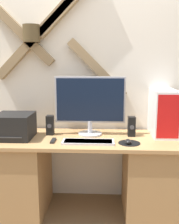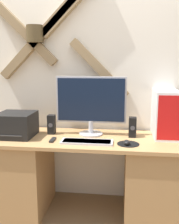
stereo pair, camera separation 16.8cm
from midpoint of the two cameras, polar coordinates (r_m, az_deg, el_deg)
wall_back at (r=2.61m, az=1.73°, el=10.18°), size 6.40×0.21×2.70m
desk at (r=2.47m, az=1.01°, el=-13.46°), size 1.69×0.63×0.73m
monitor at (r=2.38m, az=2.36°, el=2.07°), size 0.64×0.22×0.54m
keyboard at (r=2.19m, az=1.63°, el=-6.51°), size 0.43×0.15×0.02m
mousepad at (r=2.20m, az=10.61°, el=-6.88°), size 0.18×0.18×0.00m
mouse at (r=2.17m, az=10.32°, el=-6.54°), size 0.05×0.08×0.04m
computer_tower at (r=2.46m, az=18.11°, el=-0.34°), size 0.21×0.40×0.42m
printer at (r=2.43m, az=-13.74°, el=-2.71°), size 0.32×0.33×0.22m
speaker_left at (r=2.46m, az=-6.34°, el=-2.71°), size 0.07×0.08×0.18m
speaker_right at (r=2.39m, az=11.33°, el=-3.27°), size 0.07×0.08×0.18m
remote_control at (r=2.27m, az=-5.91°, el=-6.07°), size 0.03×0.13×0.02m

